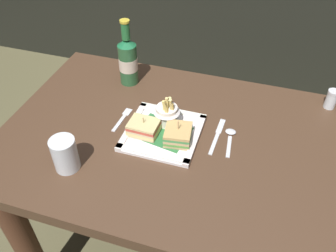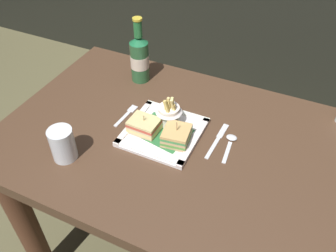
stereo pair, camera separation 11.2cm
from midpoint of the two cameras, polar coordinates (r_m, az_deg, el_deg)
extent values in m
cube|color=#4B3322|center=(1.16, 3.50, -2.71)|extent=(1.13, 0.77, 0.04)
cylinder|color=#522F1E|center=(1.49, -19.92, -14.92)|extent=(0.09, 0.09, 0.72)
cylinder|color=#572D1B|center=(1.78, -7.57, -0.60)|extent=(0.09, 0.09, 0.72)
cylinder|color=#58321B|center=(1.62, 23.42, -10.35)|extent=(0.09, 0.09, 0.72)
cube|color=white|center=(1.15, 2.06, -1.10)|extent=(0.24, 0.24, 0.01)
cube|color=#2D6F3A|center=(1.15, 2.06, -0.89)|extent=(0.18, 0.16, 0.00)
cube|color=white|center=(1.07, -0.25, -4.35)|extent=(0.24, 0.02, 0.01)
cube|color=white|center=(1.22, 4.10, 2.30)|extent=(0.24, 0.02, 0.01)
cube|color=white|center=(1.18, -2.74, 0.70)|extent=(0.02, 0.24, 0.01)
cube|color=white|center=(1.12, 7.14, -2.40)|extent=(0.02, 0.24, 0.01)
cube|color=#DAAF83|center=(1.15, -1.04, -0.71)|extent=(0.10, 0.08, 0.01)
cube|color=#F4CF80|center=(1.14, -1.05, -0.38)|extent=(0.10, 0.08, 0.01)
cube|color=#D4BB89|center=(1.13, -1.05, -0.04)|extent=(0.10, 0.08, 0.01)
cube|color=#CA4C38|center=(1.13, -1.06, 0.30)|extent=(0.10, 0.08, 0.01)
cube|color=#DAC480|center=(1.12, -1.06, 0.64)|extent=(0.10, 0.08, 0.01)
cylinder|color=tan|center=(1.13, -1.06, 0.34)|extent=(0.00, 0.00, 0.06)
cube|color=tan|center=(1.11, 4.26, -2.37)|extent=(0.09, 0.10, 0.01)
cube|color=#54923B|center=(1.11, 4.28, -2.02)|extent=(0.09, 0.10, 0.01)
cube|color=tan|center=(1.10, 4.30, -1.68)|extent=(0.09, 0.10, 0.01)
cube|color=#45914B|center=(1.09, 4.33, -1.33)|extent=(0.09, 0.10, 0.01)
cube|color=tan|center=(1.09, 4.35, -0.98)|extent=(0.09, 0.10, 0.01)
cylinder|color=tan|center=(1.09, 4.35, -1.05)|extent=(0.00, 0.00, 0.08)
cylinder|color=white|center=(1.16, 2.91, 1.66)|extent=(0.07, 0.07, 0.07)
cone|color=silver|center=(1.14, 2.96, 2.79)|extent=(0.09, 0.09, 0.03)
cube|color=#F4CE7E|center=(1.14, 3.22, 2.88)|extent=(0.01, 0.01, 0.05)
cube|color=#D6BA60|center=(1.14, 3.51, 2.93)|extent=(0.01, 0.01, 0.06)
cube|color=#E2CD74|center=(1.13, 2.55, 2.45)|extent=(0.01, 0.01, 0.05)
cube|color=#E9D07B|center=(1.12, 3.02, 2.92)|extent=(0.01, 0.01, 0.08)
cube|color=#E5BC5A|center=(1.13, 3.85, 2.42)|extent=(0.01, 0.02, 0.05)
cube|color=#E5DC84|center=(1.14, 3.42, 3.19)|extent=(0.01, 0.01, 0.07)
cube|color=#EFD37F|center=(1.12, 3.73, 2.81)|extent=(0.01, 0.03, 0.08)
cube|color=#EFCE6C|center=(1.11, 2.79, 2.47)|extent=(0.03, 0.01, 0.07)
cylinder|color=#2B5C34|center=(1.36, -2.20, 10.26)|extent=(0.07, 0.07, 0.16)
cone|color=#1E6A3D|center=(1.31, -2.30, 13.66)|extent=(0.07, 0.07, 0.02)
cylinder|color=#256D36|center=(1.29, -2.36, 15.39)|extent=(0.03, 0.03, 0.06)
cylinder|color=gold|center=(1.27, -2.40, 16.83)|extent=(0.04, 0.04, 0.01)
cylinder|color=beige|center=(1.35, -2.20, 10.38)|extent=(0.07, 0.07, 0.05)
cylinder|color=silver|center=(1.07, -13.84, -3.01)|extent=(0.07, 0.07, 0.11)
cylinder|color=silver|center=(1.09, -13.58, -4.15)|extent=(0.07, 0.07, 0.04)
cube|color=silver|center=(1.21, -4.74, 1.05)|extent=(0.02, 0.09, 0.00)
cube|color=silver|center=(1.25, -3.20, 2.70)|extent=(0.03, 0.04, 0.00)
cube|color=silver|center=(1.12, 10.09, -3.61)|extent=(0.02, 0.11, 0.00)
cube|color=silver|center=(1.18, 11.54, -0.91)|extent=(0.02, 0.07, 0.00)
cube|color=silver|center=(1.12, 12.39, -4.32)|extent=(0.02, 0.10, 0.00)
ellipsoid|color=silver|center=(1.16, 13.00, -1.95)|extent=(0.04, 0.03, 0.01)
camera|label=1|loc=(0.06, -87.13, 2.57)|focal=37.71mm
camera|label=2|loc=(0.06, 92.87, -2.57)|focal=37.71mm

